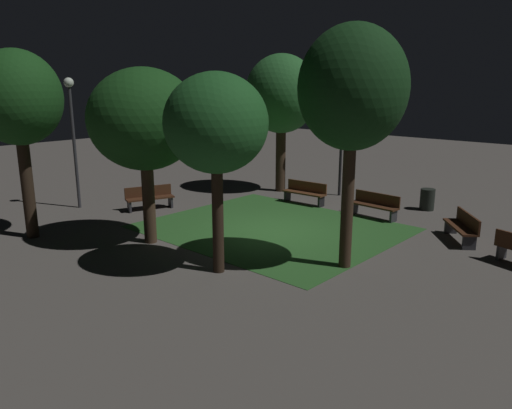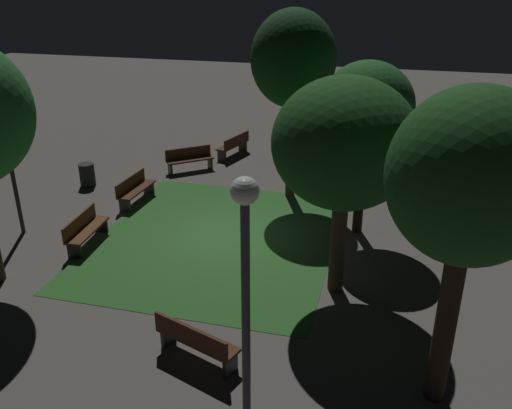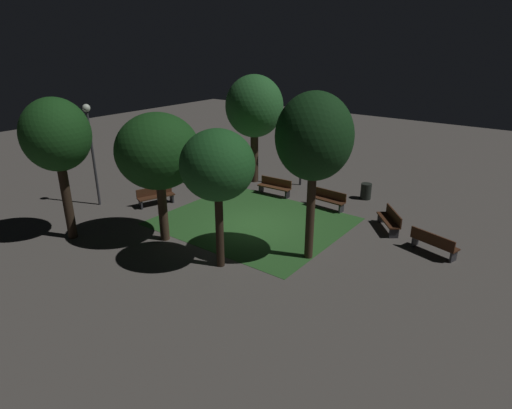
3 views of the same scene
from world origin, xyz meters
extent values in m
plane|color=#56514C|center=(0.00, 0.00, 0.00)|extent=(60.00, 60.00, 0.00)
cube|color=#2D6028|center=(0.33, -0.19, 0.01)|extent=(7.80, 6.65, 0.01)
cube|color=#422314|center=(-1.55, -3.57, 0.45)|extent=(1.82, 0.58, 0.06)
cube|color=#422314|center=(-1.56, -3.78, 0.68)|extent=(1.80, 0.16, 0.40)
cube|color=#2D2D33|center=(-2.34, -3.53, 0.21)|extent=(0.10, 0.39, 0.42)
cube|color=#2D2D33|center=(-0.75, -3.62, 0.21)|extent=(0.10, 0.39, 0.42)
cube|color=#512D19|center=(1.55, -3.57, 0.45)|extent=(1.83, 0.59, 0.06)
cube|color=#512D19|center=(1.56, -3.78, 0.68)|extent=(1.80, 0.17, 0.40)
cube|color=black|center=(0.75, -3.62, 0.21)|extent=(0.10, 0.39, 0.42)
cube|color=black|center=(2.34, -3.52, 0.21)|extent=(0.10, 0.39, 0.42)
cube|color=#422314|center=(5.34, 1.09, 0.45)|extent=(1.06, 1.86, 0.06)
cube|color=#422314|center=(5.54, 1.02, 0.68)|extent=(0.67, 1.71, 0.40)
cube|color=#2D2D33|center=(5.07, 0.34, 0.21)|extent=(0.39, 0.21, 0.42)
cube|color=#2D2D33|center=(5.61, 1.84, 0.21)|extent=(0.39, 0.21, 0.42)
cube|color=#422314|center=(-4.82, -2.94, 0.45)|extent=(1.51, 1.70, 0.06)
cube|color=#422314|center=(-4.98, -3.07, 0.68)|extent=(1.18, 1.44, 0.40)
cube|color=#2D2D33|center=(-5.33, -2.32, 0.21)|extent=(0.35, 0.30, 0.42)
cube|color=#2D2D33|center=(-4.32, -3.56, 0.21)|extent=(0.35, 0.30, 0.42)
cube|color=#422314|center=(-7.02, -1.91, 0.45)|extent=(1.86, 0.96, 0.06)
cube|color=#422314|center=(-6.97, -1.71, 0.68)|extent=(1.75, 0.56, 0.40)
cube|color=#2D2D33|center=(-6.25, -2.13, 0.21)|extent=(0.18, 0.39, 0.42)
cube|color=#2D2D33|center=(-7.79, -1.69, 0.21)|extent=(0.18, 0.39, 0.42)
cylinder|color=#38281C|center=(-3.37, 1.23, 1.92)|extent=(0.31, 0.31, 3.85)
ellipsoid|color=#143816|center=(-3.37, 1.23, 4.58)|extent=(2.67, 2.67, 3.03)
cylinder|color=#2D2116|center=(-1.17, 3.69, 1.54)|extent=(0.29, 0.29, 3.07)
ellipsoid|color=#1E5623|center=(-1.17, 3.69, 3.77)|extent=(2.52, 2.52, 2.42)
cylinder|color=#2D2116|center=(5.26, 5.61, 1.79)|extent=(0.36, 0.36, 3.58)
ellipsoid|color=#194719|center=(5.26, 5.61, 4.28)|extent=(2.58, 2.58, 2.80)
cylinder|color=#423021|center=(2.09, 3.43, 1.40)|extent=(0.37, 0.37, 2.80)
ellipsoid|color=#194719|center=(2.09, 3.43, 3.69)|extent=(3.22, 3.22, 2.92)
cylinder|color=#38281C|center=(3.81, -4.84, 1.69)|extent=(0.44, 0.44, 3.39)
ellipsoid|color=#28662D|center=(3.81, -4.84, 4.25)|extent=(3.14, 3.14, 3.34)
cylinder|color=black|center=(1.35, -5.85, 2.28)|extent=(0.12, 0.12, 4.56)
sphere|color=#F2EDCC|center=(1.35, -5.85, 4.71)|extent=(0.36, 0.36, 0.36)
cylinder|color=#333338|center=(7.66, 2.74, 2.28)|extent=(0.12, 0.12, 4.57)
sphere|color=white|center=(7.66, 2.74, 4.72)|extent=(0.36, 0.36, 0.36)
cylinder|color=black|center=(-2.49, -5.96, 0.41)|extent=(0.54, 0.54, 0.81)
camera|label=1|loc=(-9.74, 11.73, 4.69)|focal=34.20mm
camera|label=2|loc=(13.43, 4.37, 7.18)|focal=37.82mm
camera|label=3|loc=(-10.42, 13.79, 7.68)|focal=30.02mm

